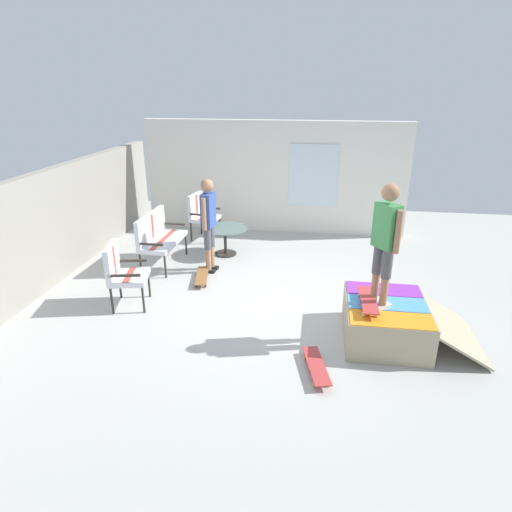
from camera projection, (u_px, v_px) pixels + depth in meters
name	position (u px, v px, depth m)	size (l,w,h in m)	color
ground_plane	(277.00, 307.00, 6.99)	(12.00, 12.00, 0.10)	#B2B2AD
back_wall_cinderblock	(36.00, 235.00, 7.18)	(9.00, 0.20, 1.94)	gray
house_facade	(275.00, 177.00, 10.07)	(0.23, 6.00, 2.53)	white
skate_ramp	(388.00, 321.00, 5.97)	(1.32, 1.79, 0.54)	tan
patio_bench	(157.00, 234.00, 8.31)	(1.26, 0.58, 1.02)	#2D2823
patio_chair_near_house	(200.00, 212.00, 9.74)	(0.70, 0.64, 1.02)	#2D2823
patio_chair_by_wall	(121.00, 270.00, 6.74)	(0.72, 0.67, 1.02)	#2D2823
patio_table	(225.00, 236.00, 8.88)	(0.90, 0.90, 0.57)	#2D2823
person_watching	(208.00, 218.00, 7.88)	(0.48, 0.27, 1.74)	black
person_skater	(385.00, 238.00, 5.47)	(0.40, 0.36, 1.64)	silver
skateboard_by_bench	(202.00, 276.00, 7.80)	(0.82, 0.35, 0.10)	brown
skateboard_spare	(316.00, 366.00, 5.33)	(0.82, 0.39, 0.10)	#B23838
skateboard_on_ramp	(368.00, 300.00, 5.77)	(0.81, 0.22, 0.10)	#B23838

